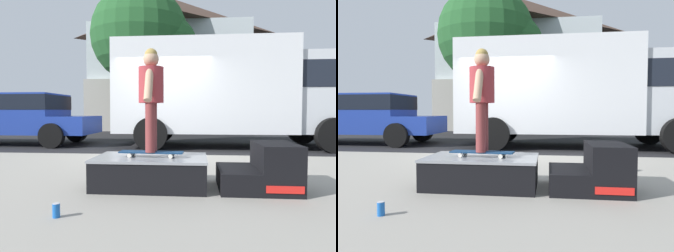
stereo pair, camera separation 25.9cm
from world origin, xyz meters
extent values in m
plane|color=black|center=(0.00, 0.00, 0.00)|extent=(140.00, 140.00, 0.00)
cube|color=gray|center=(0.00, -3.00, 0.06)|extent=(50.00, 5.00, 0.12)
cube|color=black|center=(0.30, -3.33, 0.31)|extent=(1.35, 0.85, 0.37)
cube|color=gray|center=(0.30, -3.33, 0.48)|extent=(1.37, 0.87, 0.03)
cube|color=black|center=(1.35, -3.33, 0.24)|extent=(0.45, 0.84, 0.25)
cube|color=black|center=(1.80, -3.33, 0.40)|extent=(0.45, 0.84, 0.55)
cube|color=red|center=(1.80, -3.75, 0.22)|extent=(0.40, 0.01, 0.08)
cube|color=navy|center=(0.31, -3.37, 0.55)|extent=(0.79, 0.24, 0.02)
cylinder|color=silver|center=(0.57, -3.30, 0.52)|extent=(0.05, 0.03, 0.05)
cylinder|color=silver|center=(0.56, -3.48, 0.52)|extent=(0.05, 0.03, 0.05)
cylinder|color=silver|center=(0.07, -3.27, 0.52)|extent=(0.05, 0.03, 0.05)
cylinder|color=silver|center=(0.06, -3.45, 0.52)|extent=(0.05, 0.03, 0.05)
cylinder|color=brown|center=(0.31, -3.30, 0.86)|extent=(0.12, 0.12, 0.59)
cylinder|color=brown|center=(0.31, -3.45, 0.86)|extent=(0.12, 0.12, 0.59)
cylinder|color=#A53338|center=(0.31, -3.37, 1.37)|extent=(0.30, 0.30, 0.43)
cylinder|color=tan|center=(0.31, -3.18, 1.36)|extent=(0.09, 0.26, 0.41)
cylinder|color=tan|center=(0.31, -3.56, 1.36)|extent=(0.09, 0.26, 0.41)
sphere|color=tan|center=(0.31, -3.37, 1.68)|extent=(0.19, 0.19, 0.19)
sphere|color=tan|center=(0.31, -3.37, 1.73)|extent=(0.16, 0.16, 0.16)
cylinder|color=#1959B2|center=(-0.37, -4.51, 0.18)|extent=(0.07, 0.07, 0.12)
cylinder|color=silver|center=(-0.37, -4.51, 0.24)|extent=(0.06, 0.06, 0.00)
cube|color=white|center=(1.05, 2.20, 1.75)|extent=(5.00, 2.35, 2.60)
cube|color=silver|center=(4.50, 2.20, 1.55)|extent=(1.90, 2.16, 2.20)
cube|color=black|center=(4.50, 2.20, 2.03)|extent=(1.92, 2.19, 0.70)
cylinder|color=black|center=(4.35, 3.38, 0.45)|extent=(0.90, 0.28, 0.90)
cylinder|color=black|center=(4.35, 1.03, 0.45)|extent=(0.90, 0.28, 0.90)
cylinder|color=black|center=(-0.34, 3.38, 0.45)|extent=(0.90, 0.28, 0.90)
cylinder|color=black|center=(-0.34, 1.03, 0.45)|extent=(0.90, 0.28, 0.90)
cube|color=#1E3899|center=(-2.90, 2.29, 0.64)|extent=(1.10, 1.85, 0.55)
cube|color=#1E3899|center=(-4.45, 2.29, 0.98)|extent=(2.00, 1.85, 1.25)
cube|color=black|center=(-4.45, 2.29, 1.33)|extent=(2.02, 1.87, 0.45)
cylinder|color=black|center=(-3.26, 3.21, 0.36)|extent=(0.72, 0.24, 0.72)
cylinder|color=black|center=(-3.26, 1.36, 0.36)|extent=(0.72, 0.24, 0.72)
cylinder|color=brown|center=(-1.74, 7.00, 1.56)|extent=(0.56, 0.56, 3.12)
sphere|color=#235628|center=(-1.74, 7.00, 4.56)|extent=(4.45, 4.45, 4.45)
sphere|color=#235628|center=(-0.52, 7.00, 4.01)|extent=(2.89, 2.89, 2.89)
cube|color=silver|center=(-0.65, 13.20, 3.00)|extent=(9.00, 7.50, 6.00)
cube|color=#B2ADA3|center=(-0.65, 9.20, 1.40)|extent=(9.00, 0.50, 2.80)
pyramid|color=#473328|center=(-0.65, 13.20, 7.20)|extent=(9.54, 7.95, 2.40)
camera|label=1|loc=(0.85, -7.06, 1.05)|focal=32.75mm
camera|label=2|loc=(1.11, -7.03, 1.05)|focal=32.75mm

